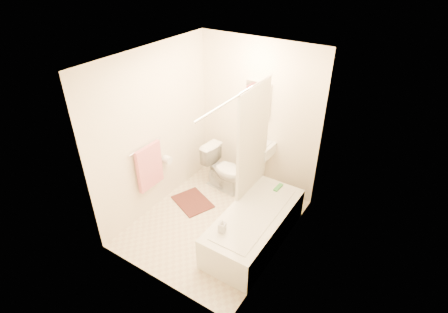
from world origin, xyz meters
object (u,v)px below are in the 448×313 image
Objects in this scene: sink at (257,164)px; soap_bottle at (222,226)px; bathtub at (254,227)px; bath_mat at (193,202)px; toilet at (224,169)px.

soap_bottle is (0.35, -1.56, 0.08)m from sink.
bath_mat is at bearing 171.26° from bathtub.
bathtub is 0.64m from soap_bottle.
soap_bottle is (1.01, -0.70, 0.55)m from bath_mat.
bath_mat is at bearing 145.32° from soap_bottle.
sink reaches higher than soap_bottle.
sink reaches higher than bathtub.
toilet is 0.73m from bath_mat.
sink reaches higher than toilet.
bath_mat is (-0.65, -0.87, -0.47)m from sink.
bath_mat is 3.16× the size of soap_bottle.
bathtub is at bearing -61.89° from sink.
bath_mat is (-1.19, 0.18, -0.22)m from bathtub.
soap_bottle is at bearing -34.68° from bath_mat.
toilet is at bearing 121.79° from soap_bottle.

